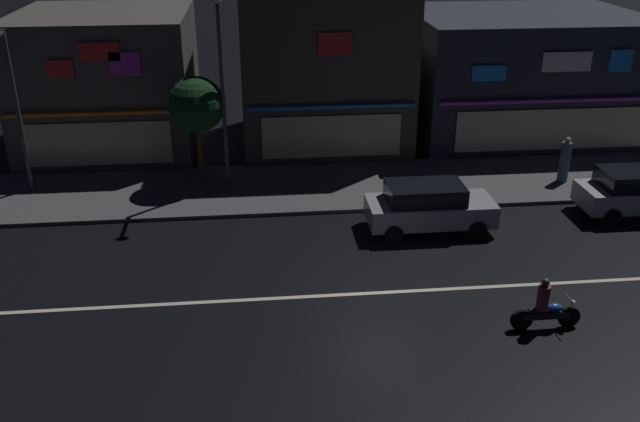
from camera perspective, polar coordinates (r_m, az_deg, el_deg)
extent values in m
plane|color=black|center=(19.80, 4.53, -6.91)|extent=(140.00, 140.00, 0.00)
cube|color=beige|center=(19.80, 4.53, -6.89)|extent=(30.36, 0.16, 0.01)
cube|color=#4C4C4F|center=(26.86, 1.58, 2.14)|extent=(31.96, 4.94, 0.14)
cube|color=#2D333D|center=(34.66, 16.40, 11.09)|extent=(10.56, 8.35, 5.62)
cube|color=#D83FD8|center=(30.89, 19.19, 8.76)|extent=(10.03, 0.24, 0.12)
cube|color=white|center=(30.69, 20.04, 11.70)|extent=(2.11, 0.08, 0.81)
cube|color=#268CF2|center=(29.51, 14.01, 11.17)|extent=(1.43, 0.08, 0.65)
cube|color=#268CF2|center=(31.76, 23.96, 11.46)|extent=(0.98, 0.08, 0.94)
cube|color=beige|center=(31.29, 18.82, 6.51)|extent=(8.45, 0.06, 1.80)
cube|color=#4C443A|center=(31.30, 0.26, 13.62)|extent=(7.34, 6.85, 8.73)
cube|color=#268CF2|center=(28.28, 1.02, 8.74)|extent=(6.97, 0.24, 0.12)
cube|color=red|center=(27.76, 1.23, 13.86)|extent=(1.31, 0.08, 0.90)
cube|color=beige|center=(28.72, 0.98, 6.28)|extent=(5.87, 0.06, 1.80)
cube|color=#56514C|center=(32.35, -17.25, 10.43)|extent=(7.36, 7.46, 6.01)
cube|color=orange|center=(28.80, -18.47, 7.77)|extent=(6.99, 0.24, 0.12)
cube|color=#D83FD8|center=(28.11, -16.07, 11.80)|extent=(1.18, 0.08, 0.92)
cube|color=red|center=(28.19, -18.06, 12.60)|extent=(1.54, 0.08, 0.72)
cube|color=red|center=(28.68, -21.00, 11.09)|extent=(1.00, 0.08, 0.69)
cube|color=beige|center=(29.23, -18.11, 5.37)|extent=(5.89, 0.06, 1.80)
cylinder|color=#47494C|center=(27.71, -24.02, 7.54)|extent=(0.16, 0.16, 6.09)
cylinder|color=#47494C|center=(26.05, -8.17, 9.87)|extent=(0.16, 0.16, 7.34)
ellipsoid|color=#F9E099|center=(24.01, -8.79, 17.09)|extent=(0.44, 0.32, 0.20)
cylinder|color=#334766|center=(28.52, 19.86, 3.90)|extent=(0.40, 0.40, 1.61)
sphere|color=tan|center=(28.24, 20.12, 5.63)|extent=(0.22, 0.22, 0.22)
cylinder|color=#473323|center=(27.17, -10.01, 4.75)|extent=(0.24, 0.24, 2.26)
sphere|color=#143819|center=(26.58, -10.32, 8.79)|extent=(2.14, 2.14, 2.14)
cube|color=silver|center=(26.94, 25.27, 1.18)|extent=(4.30, 1.78, 0.76)
cube|color=black|center=(26.59, 25.13, 2.51)|extent=(2.58, 1.57, 0.60)
cylinder|color=black|center=(27.10, 21.64, 1.09)|extent=(0.62, 0.20, 0.62)
cylinder|color=black|center=(25.68, 23.34, -0.49)|extent=(0.62, 0.20, 0.62)
cube|color=#9EA0A5|center=(23.46, 9.22, 0.01)|extent=(4.30, 1.78, 0.76)
cube|color=black|center=(23.13, 8.82, 1.52)|extent=(2.58, 1.57, 0.60)
cube|color=#F9F2CC|center=(24.55, 13.66, 1.02)|extent=(0.08, 0.20, 0.12)
cube|color=#F9F2CC|center=(23.52, 14.58, -0.16)|extent=(0.08, 0.20, 0.12)
cylinder|color=black|center=(24.77, 11.84, 0.20)|extent=(0.62, 0.20, 0.62)
cylinder|color=black|center=(23.25, 13.09, -1.60)|extent=(0.62, 0.20, 0.62)
cylinder|color=black|center=(24.09, 5.38, -0.08)|extent=(0.62, 0.20, 0.62)
cylinder|color=black|center=(22.52, 6.22, -1.96)|extent=(0.62, 0.20, 0.62)
cylinder|color=black|center=(19.32, 20.19, -8.36)|extent=(0.60, 0.08, 0.60)
cylinder|color=black|center=(18.82, 16.57, -8.75)|extent=(0.60, 0.10, 0.60)
cube|color=black|center=(19.01, 18.44, -8.30)|extent=(1.30, 0.14, 0.20)
ellipsoid|color=#1E4CB2|center=(18.97, 19.09, -7.68)|extent=(0.44, 0.26, 0.24)
cube|color=black|center=(18.85, 17.94, -7.98)|extent=(0.56, 0.22, 0.10)
cylinder|color=slate|center=(19.02, 20.29, -6.98)|extent=(0.03, 0.60, 0.03)
sphere|color=white|center=(19.11, 20.49, -7.21)|extent=(0.14, 0.14, 0.14)
cylinder|color=brown|center=(18.67, 18.24, -6.93)|extent=(0.32, 0.32, 0.70)
sphere|color=#333338|center=(18.44, 18.43, -5.70)|extent=(0.22, 0.22, 0.22)
cone|color=orange|center=(24.12, 9.57, -0.39)|extent=(0.36, 0.36, 0.55)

